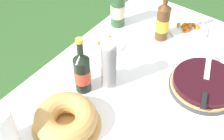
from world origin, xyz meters
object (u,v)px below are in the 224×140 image
(serving_knife, at_px, (206,83))
(bundt_cake, at_px, (66,119))
(berry_tart, at_px, (205,84))
(cider_bottle_green, at_px, (118,7))
(cider_bottle_amber, at_px, (163,21))
(cup_stack, at_px, (109,65))
(snack_plate_left, at_px, (188,29))
(snack_plate_right, at_px, (107,43))
(juice_bottle_red, at_px, (82,72))
(paper_towel_roll, at_px, (2,130))

(serving_knife, xyz_separation_m, bundt_cake, (-0.53, 0.39, -0.01))
(berry_tart, height_order, cider_bottle_green, cider_bottle_green)
(berry_tart, relative_size, cider_bottle_amber, 1.09)
(cup_stack, bearing_deg, snack_plate_left, -10.34)
(berry_tart, bearing_deg, serving_knife, -160.35)
(bundt_cake, height_order, cup_stack, cup_stack)
(berry_tart, xyz_separation_m, snack_plate_right, (-0.02, 0.57, -0.01))
(cup_stack, bearing_deg, berry_tart, -56.13)
(juice_bottle_red, bearing_deg, bundt_cake, -158.44)
(cup_stack, distance_m, snack_plate_right, 0.32)
(cup_stack, xyz_separation_m, snack_plate_right, (0.23, 0.19, -0.12))
(snack_plate_right, relative_size, paper_towel_roll, 0.92)
(juice_bottle_red, xyz_separation_m, paper_towel_roll, (-0.42, 0.05, -0.01))
(bundt_cake, relative_size, cider_bottle_green, 0.93)
(berry_tart, height_order, paper_towel_roll, paper_towel_roll)
(juice_bottle_red, relative_size, snack_plate_right, 1.55)
(cider_bottle_green, height_order, snack_plate_left, cider_bottle_green)
(snack_plate_right, xyz_separation_m, paper_towel_roll, (-0.75, -0.05, 0.09))
(serving_knife, bearing_deg, paper_towel_roll, 125.26)
(serving_knife, xyz_separation_m, juice_bottle_red, (-0.32, 0.48, 0.05))
(cup_stack, xyz_separation_m, cider_bottle_amber, (0.47, -0.02, -0.01))
(berry_tart, xyz_separation_m, cider_bottle_green, (0.17, 0.64, 0.09))
(serving_knife, distance_m, paper_towel_roll, 0.91)
(juice_bottle_red, bearing_deg, snack_plate_left, -15.42)
(bundt_cake, distance_m, cider_bottle_green, 0.77)
(cup_stack, relative_size, paper_towel_roll, 1.25)
(serving_knife, xyz_separation_m, snack_plate_right, (0.01, 0.58, -0.05))
(serving_knife, distance_m, snack_plate_right, 0.58)
(berry_tart, xyz_separation_m, juice_bottle_red, (-0.35, 0.47, 0.09))
(serving_knife, relative_size, bundt_cake, 1.20)
(cup_stack, distance_m, juice_bottle_red, 0.13)
(serving_knife, xyz_separation_m, cider_bottle_green, (0.19, 0.65, 0.06))
(snack_plate_right, bearing_deg, juice_bottle_red, -162.38)
(berry_tart, distance_m, cup_stack, 0.47)
(cider_bottle_green, bearing_deg, snack_plate_right, -160.53)
(snack_plate_right, height_order, paper_towel_roll, paper_towel_roll)
(cider_bottle_amber, bearing_deg, juice_bottle_red, 169.62)
(cup_stack, distance_m, cider_bottle_green, 0.49)
(juice_bottle_red, bearing_deg, cup_stack, -41.96)
(serving_knife, xyz_separation_m, cider_bottle_amber, (0.24, 0.37, 0.06))
(cup_stack, relative_size, juice_bottle_red, 0.87)
(cider_bottle_green, xyz_separation_m, paper_towel_roll, (-0.94, -0.12, -0.02))
(cider_bottle_green, bearing_deg, cider_bottle_amber, -81.19)
(cider_bottle_amber, bearing_deg, berry_tart, -119.87)
(berry_tart, relative_size, paper_towel_roll, 1.60)
(bundt_cake, bearing_deg, cup_stack, 0.04)
(bundt_cake, bearing_deg, paper_towel_roll, 148.16)
(cup_stack, xyz_separation_m, juice_bottle_red, (-0.09, 0.08, -0.02))
(juice_bottle_red, height_order, snack_plate_left, juice_bottle_red)
(juice_bottle_red, relative_size, paper_towel_roll, 1.43)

